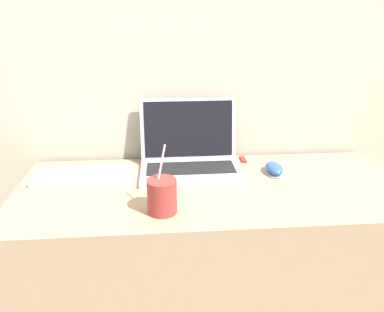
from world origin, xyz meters
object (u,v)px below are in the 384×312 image
(drink_cup, at_px, (162,195))
(usb_stick, at_px, (243,160))
(external_keyboard, at_px, (84,176))
(laptop, at_px, (190,155))
(computer_mouse, at_px, (274,169))

(drink_cup, relative_size, usb_stick, 3.62)
(drink_cup, bearing_deg, usb_stick, 49.10)
(drink_cup, xyz_separation_m, external_keyboard, (-0.29, 0.27, -0.05))
(laptop, xyz_separation_m, drink_cup, (-0.11, -0.32, -0.01))
(laptop, xyz_separation_m, computer_mouse, (0.32, -0.06, -0.04))
(drink_cup, height_order, computer_mouse, drink_cup)
(external_keyboard, bearing_deg, laptop, 7.17)
(external_keyboard, distance_m, usb_stick, 0.64)
(laptop, height_order, usb_stick, laptop)
(laptop, bearing_deg, drink_cup, -109.13)
(laptop, relative_size, usb_stick, 6.39)
(laptop, distance_m, computer_mouse, 0.33)
(computer_mouse, distance_m, usb_stick, 0.16)
(drink_cup, xyz_separation_m, usb_stick, (0.34, 0.39, -0.05))
(laptop, relative_size, computer_mouse, 3.36)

